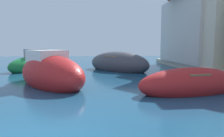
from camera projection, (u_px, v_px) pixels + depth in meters
quay_promenade at (215, 135)px, 4.24m from camera, size 44.00×32.00×0.50m
moored_boat_0 at (191, 84)px, 9.13m from camera, size 5.37×2.56×1.52m
moored_boat_1 at (50, 73)px, 10.97m from camera, size 5.40×6.08×2.41m
moored_boat_2 at (33, 64)px, 17.43m from camera, size 4.11×4.87×2.25m
moored_boat_6 at (118, 64)px, 17.67m from camera, size 6.09×6.26×2.16m
waterfront_building_annex at (223, 14)px, 17.51m from camera, size 6.01×7.54×8.81m
waterfront_building_far at (206, 24)px, 20.11m from camera, size 6.65×9.78×7.66m
quayside_tree at (216, 26)px, 16.64m from camera, size 2.84×2.84×4.80m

